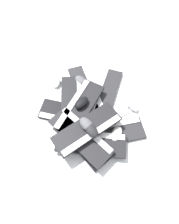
% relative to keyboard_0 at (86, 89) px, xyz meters
% --- Properties ---
extents(ground_plane, '(3.20, 3.20, 0.00)m').
position_rel_keyboard_0_xyz_m(ground_plane, '(-0.20, 0.05, -0.01)').
color(ground_plane, white).
extents(keyboard_0, '(0.46, 0.21, 0.03)m').
position_rel_keyboard_0_xyz_m(keyboard_0, '(0.00, 0.00, 0.00)').
color(keyboard_0, '#232326').
rests_on(keyboard_0, ground).
extents(keyboard_1, '(0.40, 0.43, 0.03)m').
position_rel_keyboard_0_xyz_m(keyboard_1, '(-0.15, 0.19, 0.00)').
color(keyboard_1, black).
rests_on(keyboard_1, ground).
extents(keyboard_2, '(0.46, 0.24, 0.03)m').
position_rel_keyboard_0_xyz_m(keyboard_2, '(-0.33, 0.19, 0.00)').
color(keyboard_2, black).
rests_on(keyboard_2, ground).
extents(keyboard_3, '(0.26, 0.46, 0.03)m').
position_rel_keyboard_0_xyz_m(keyboard_3, '(-0.39, 0.01, 0.00)').
color(keyboard_3, '#232326').
rests_on(keyboard_3, ground).
extents(keyboard_4, '(0.42, 0.42, 0.03)m').
position_rel_keyboard_0_xyz_m(keyboard_4, '(-0.10, -0.11, 0.00)').
color(keyboard_4, '#232326').
rests_on(keyboard_4, ground).
extents(keyboard_5, '(0.37, 0.45, 0.03)m').
position_rel_keyboard_0_xyz_m(keyboard_5, '(-0.40, 0.16, 0.03)').
color(keyboard_5, black).
rests_on(keyboard_5, keyboard_2).
extents(keyboard_6, '(0.46, 0.28, 0.03)m').
position_rel_keyboard_0_xyz_m(keyboard_6, '(-0.34, 0.20, 0.06)').
color(keyboard_6, black).
rests_on(keyboard_6, keyboard_5).
extents(keyboard_7, '(0.21, 0.46, 0.03)m').
position_rel_keyboard_0_xyz_m(keyboard_7, '(-0.33, 0.15, 0.09)').
color(keyboard_7, black).
rests_on(keyboard_7, keyboard_6).
extents(keyboard_8, '(0.46, 0.32, 0.03)m').
position_rel_keyboard_0_xyz_m(keyboard_8, '(-0.08, 0.14, 0.03)').
color(keyboard_8, black).
rests_on(keyboard_8, keyboard_1).
extents(keyboard_9, '(0.38, 0.45, 0.03)m').
position_rel_keyboard_0_xyz_m(keyboard_9, '(-0.15, 0.12, 0.06)').
color(keyboard_9, black).
rests_on(keyboard_9, keyboard_8).
extents(mouse_0, '(0.12, 0.08, 0.04)m').
position_rel_keyboard_0_xyz_m(mouse_0, '(0.01, 0.01, 0.04)').
color(mouse_0, black).
rests_on(mouse_0, keyboard_0).
extents(mouse_1, '(0.13, 0.10, 0.04)m').
position_rel_keyboard_0_xyz_m(mouse_1, '(0.16, 0.17, 0.01)').
color(mouse_1, silver).
rests_on(mouse_1, ground).
extents(mouse_2, '(0.12, 0.08, 0.04)m').
position_rel_keyboard_0_xyz_m(mouse_2, '(-0.36, 0.14, 0.13)').
color(mouse_2, black).
rests_on(mouse_2, keyboard_7).
extents(mouse_3, '(0.10, 0.13, 0.04)m').
position_rel_keyboard_0_xyz_m(mouse_3, '(-0.14, 0.10, 0.10)').
color(mouse_3, black).
rests_on(mouse_3, keyboard_9).
extents(mouse_4, '(0.12, 0.13, 0.04)m').
position_rel_keyboard_0_xyz_m(mouse_4, '(-0.42, -0.01, 0.04)').
color(mouse_4, '#B7B7BC').
rests_on(mouse_4, keyboard_3).
extents(mouse_5, '(0.12, 0.09, 0.04)m').
position_rel_keyboard_0_xyz_m(mouse_5, '(-0.31, 0.15, 0.13)').
color(mouse_5, '#4C4C51').
rests_on(mouse_5, keyboard_7).
extents(mouse_6, '(0.12, 0.09, 0.04)m').
position_rel_keyboard_0_xyz_m(mouse_6, '(0.06, 0.01, 0.04)').
color(mouse_6, '#4C4C51').
rests_on(mouse_6, keyboard_0).
extents(mouse_7, '(0.11, 0.07, 0.04)m').
position_rel_keyboard_0_xyz_m(mouse_7, '(-0.28, -0.23, 0.01)').
color(mouse_7, '#B7B7BC').
rests_on(mouse_7, ground).
extents(cable_0, '(0.47, 0.42, 0.01)m').
position_rel_keyboard_0_xyz_m(cable_0, '(-0.14, 0.03, -0.01)').
color(cable_0, '#59595B').
rests_on(cable_0, ground).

